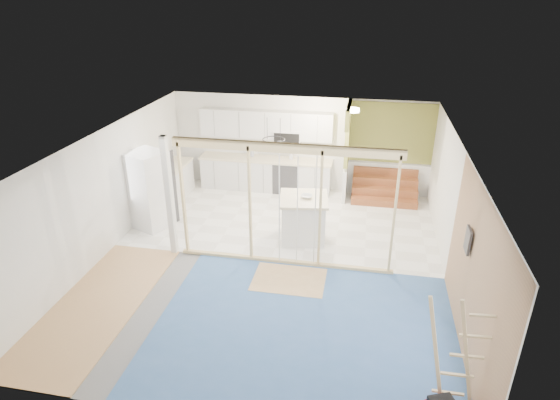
# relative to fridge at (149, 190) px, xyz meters

# --- Properties ---
(room) EXTENTS (7.01, 8.01, 2.61)m
(room) POSITION_rel_fridge_xyz_m (3.08, -1.05, 0.37)
(room) COLOR slate
(room) RESTS_ON ground
(floor_overlays) EXTENTS (7.00, 8.00, 0.03)m
(floor_overlays) POSITION_rel_fridge_xyz_m (3.15, -0.99, -0.92)
(floor_overlays) COLOR white
(floor_overlays) RESTS_ON room
(stud_frame) EXTENTS (4.66, 0.14, 2.60)m
(stud_frame) POSITION_rel_fridge_xyz_m (2.80, -1.05, 0.68)
(stud_frame) COLOR #DFC788
(stud_frame) RESTS_ON room
(base_cabinets) EXTENTS (4.45, 2.24, 0.93)m
(base_cabinets) POSITION_rel_fridge_xyz_m (1.47, 2.31, -0.46)
(base_cabinets) COLOR silver
(base_cabinets) RESTS_ON room
(upper_cabinets) EXTENTS (3.60, 0.41, 0.85)m
(upper_cabinets) POSITION_rel_fridge_xyz_m (2.24, 2.77, 0.89)
(upper_cabinets) COLOR silver
(upper_cabinets) RESTS_ON room
(green_partition) EXTENTS (2.25, 1.51, 2.60)m
(green_partition) POSITION_rel_fridge_xyz_m (5.12, 2.61, 0.02)
(green_partition) COLOR olive
(green_partition) RESTS_ON room
(pot_rack) EXTENTS (0.52, 0.52, 0.72)m
(pot_rack) POSITION_rel_fridge_xyz_m (2.77, 0.84, 1.07)
(pot_rack) COLOR black
(pot_rack) RESTS_ON room
(sheathing_panel) EXTENTS (0.02, 4.00, 2.60)m
(sheathing_panel) POSITION_rel_fridge_xyz_m (6.56, -3.05, 0.37)
(sheathing_panel) COLOR tan
(sheathing_panel) RESTS_ON room
(electrical_panel) EXTENTS (0.04, 0.30, 0.40)m
(electrical_panel) POSITION_rel_fridge_xyz_m (6.51, -2.45, 0.72)
(electrical_panel) COLOR #3A3A3F
(electrical_panel) RESTS_ON room
(ceiling_light) EXTENTS (0.32, 0.32, 0.08)m
(ceiling_light) POSITION_rel_fridge_xyz_m (4.48, 1.95, 1.61)
(ceiling_light) COLOR #FFEABF
(ceiling_light) RESTS_ON room
(fridge) EXTENTS (1.06, 1.02, 1.85)m
(fridge) POSITION_rel_fridge_xyz_m (0.00, 0.00, 0.00)
(fridge) COLOR white
(fridge) RESTS_ON room
(island) EXTENTS (1.18, 1.18, 1.02)m
(island) POSITION_rel_fridge_xyz_m (3.60, 0.05, -0.42)
(island) COLOR white
(island) RESTS_ON room
(bowl) EXTENTS (0.26, 0.26, 0.06)m
(bowl) POSITION_rel_fridge_xyz_m (3.67, 0.06, 0.13)
(bowl) COLOR silver
(bowl) RESTS_ON island
(soap_bottle_a) EXTENTS (0.13, 0.13, 0.30)m
(soap_bottle_a) POSITION_rel_fridge_xyz_m (1.78, 2.74, 0.15)
(soap_bottle_a) COLOR #ACB0C0
(soap_bottle_a) RESTS_ON base_cabinets
(soap_bottle_b) EXTENTS (0.09, 0.10, 0.19)m
(soap_bottle_b) POSITION_rel_fridge_xyz_m (2.88, 2.73, 0.10)
(soap_bottle_b) COLOR silver
(soap_bottle_b) RESTS_ON base_cabinets
(ladder) EXTENTS (0.92, 0.12, 1.72)m
(ladder) POSITION_rel_fridge_xyz_m (6.18, -4.20, -0.05)
(ladder) COLOR #D5B882
(ladder) RESTS_ON room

